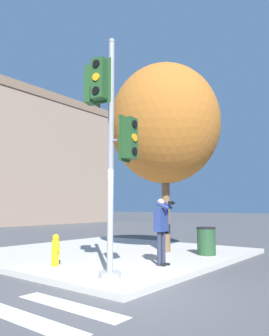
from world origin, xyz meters
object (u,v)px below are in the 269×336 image
at_px(person_photographer, 162,225).
at_px(fire_hydrant, 56,250).
at_px(traffic_signal_pole, 108,127).
at_px(street_tree, 165,124).
at_px(trash_bin, 206,241).

distance_m(person_photographer, fire_hydrant, 2.86).
xyz_separation_m(traffic_signal_pole, fire_hydrant, (0.29, 2.08, -2.92)).
distance_m(street_tree, trash_bin, 4.25).
relative_size(person_photographer, street_tree, 0.26).
bearing_deg(fire_hydrant, trash_bin, -27.78).
relative_size(traffic_signal_pole, street_tree, 0.83).
relative_size(person_photographer, trash_bin, 2.00).
xyz_separation_m(person_photographer, street_tree, (2.20, 1.28, 3.41)).
xyz_separation_m(street_tree, fire_hydrant, (-4.01, 0.85, -4.05)).
distance_m(traffic_signal_pole, trash_bin, 5.36).
xyz_separation_m(traffic_signal_pole, street_tree, (4.30, 1.23, 1.13)).
height_order(person_photographer, fire_hydrant, person_photographer).
height_order(traffic_signal_pole, trash_bin, traffic_signal_pole).
distance_m(person_photographer, trash_bin, 2.50).
xyz_separation_m(person_photographer, trash_bin, (2.42, -0.10, -0.60)).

